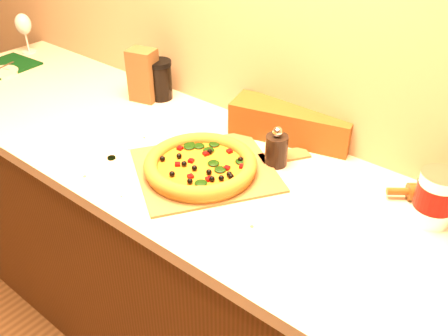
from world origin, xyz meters
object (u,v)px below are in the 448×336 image
pepper_grinder (276,149)px  wine_glass (23,25)px  pizza (201,165)px  side_plate (1,72)px  coffee_canister (436,197)px  pizza_peel (210,169)px  dark_jar (160,80)px

pepper_grinder → wine_glass: bearing=177.5°
pizza → side_plate: 1.14m
coffee_canister → wine_glass: wine_glass is taller
coffee_canister → side_plate: (-1.74, -0.19, -0.07)m
wine_glass → side_plate: 0.28m
pizza_peel → dark_jar: bearing=-175.5°
pizza_peel → pepper_grinder: (0.13, 0.15, 0.05)m
dark_jar → side_plate: dark_jar is taller
coffee_canister → dark_jar: 1.06m
coffee_canister → dark_jar: size_ratio=0.96×
pizza_peel → side_plate: 1.15m
pizza_peel → coffee_canister: (0.59, 0.18, 0.07)m
dark_jar → side_plate: bearing=-159.1°
pepper_grinder → side_plate: size_ratio=0.94×
pizza_peel → dark_jar: size_ratio=3.75×
pepper_grinder → coffee_canister: coffee_canister is taller
wine_glass → dark_jar: wine_glass is taller
pizza → dark_jar: size_ratio=2.23×
pizza → wine_glass: bearing=169.2°
pizza_peel → side_plate: size_ratio=4.10×
pizza_peel → wine_glass: size_ratio=3.13×
side_plate → pepper_grinder: bearing=7.0°
pizza_peel → side_plate: (-1.15, -0.01, 0.00)m
pepper_grinder → pizza: bearing=-127.5°
coffee_canister → side_plate: size_ratio=1.05×
pepper_grinder → coffee_canister: (0.46, 0.03, 0.02)m
coffee_canister → wine_glass: bearing=179.2°
wine_glass → side_plate: size_ratio=1.31×
pizza → pizza_peel: bearing=75.5°
dark_jar → wine_glass: bearing=-176.9°
wine_glass → dark_jar: 0.82m
coffee_canister → dark_jar: dark_jar is taller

